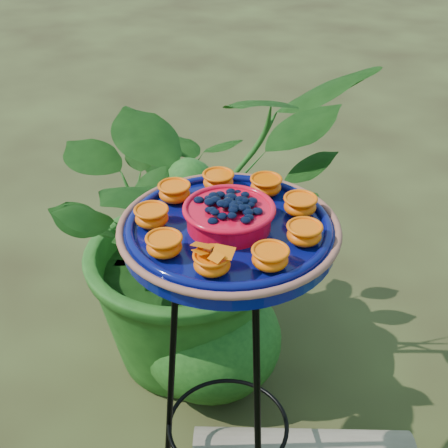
{
  "coord_description": "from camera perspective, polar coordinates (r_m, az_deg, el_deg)",
  "views": [
    {
      "loc": [
        0.33,
        -0.72,
        1.48
      ],
      "look_at": [
        -0.14,
        0.13,
        0.86
      ],
      "focal_mm": 50.0,
      "sensor_mm": 36.0,
      "label": 1
    }
  ],
  "objects": [
    {
      "name": "tripod_stand",
      "position": [
        1.4,
        0.39,
        -12.45
      ],
      "size": [
        0.31,
        0.32,
        0.8
      ],
      "rotation": [
        0.0,
        0.0,
        -0.05
      ],
      "color": "black",
      "rests_on": "ground"
    },
    {
      "name": "feeder_dish",
      "position": [
        1.18,
        0.46,
        -0.29
      ],
      "size": [
        0.43,
        0.43,
        0.1
      ],
      "rotation": [
        0.0,
        0.0,
        -0.05
      ],
      "color": "#060C50",
      "rests_on": "tripod_stand"
    },
    {
      "name": "shrub_back_left",
      "position": [
        1.84,
        -3.12,
        0.32
      ],
      "size": [
        1.09,
        1.15,
        1.0
      ],
      "primitive_type": "imported",
      "rotation": [
        0.0,
        0.0,
        1.11
      ],
      "color": "#194512",
      "rests_on": "ground"
    }
  ]
}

